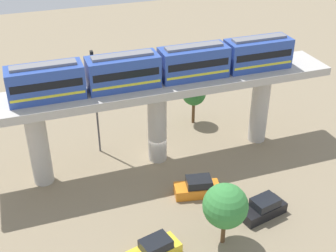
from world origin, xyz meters
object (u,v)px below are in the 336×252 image
at_px(train, 159,67).
at_px(parked_car_orange, 197,188).
at_px(parked_car_yellow, 155,250).
at_px(tree_near_viaduct, 194,94).
at_px(parked_car_black, 263,208).
at_px(signal_post, 96,99).
at_px(tree_mid_lot, 225,206).

height_order(train, parked_car_orange, train).
height_order(parked_car_yellow, tree_near_viaduct, tree_near_viaduct).
bearing_deg(parked_car_black, tree_near_viaduct, 166.44).
xyz_separation_m(train, parked_car_yellow, (12.97, -4.79, -9.57)).
bearing_deg(signal_post, tree_mid_lot, 21.84).
height_order(parked_car_yellow, tree_mid_lot, tree_mid_lot).
xyz_separation_m(parked_car_orange, tree_mid_lot, (6.36, -0.41, 3.02)).
bearing_deg(signal_post, tree_near_viaduct, 101.73).
bearing_deg(tree_mid_lot, parked_car_yellow, -92.18).
bearing_deg(parked_car_yellow, signal_post, 169.02).
distance_m(train, signal_post, 7.77).
distance_m(parked_car_black, tree_near_viaduct, 17.52).
xyz_separation_m(parked_car_orange, tree_near_viaduct, (-12.67, 4.71, 3.02)).
xyz_separation_m(parked_car_orange, signal_post, (-10.23, -7.06, 5.48)).
height_order(parked_car_black, parked_car_yellow, same).
relative_size(parked_car_yellow, tree_near_viaduct, 0.87).
relative_size(parked_car_orange, parked_car_yellow, 0.99).
bearing_deg(parked_car_black, tree_mid_lot, -81.55).
bearing_deg(tree_near_viaduct, tree_mid_lot, -15.05).
relative_size(parked_car_yellow, tree_mid_lot, 0.81).
height_order(parked_car_black, tree_near_viaduct, tree_near_viaduct).
distance_m(parked_car_yellow, tree_mid_lot, 6.51).
xyz_separation_m(train, parked_car_orange, (6.83, 1.39, -9.57)).
distance_m(train, tree_mid_lot, 14.75).
bearing_deg(parked_car_yellow, parked_car_black, 84.41).
height_order(parked_car_black, parked_car_orange, same).
relative_size(train, parked_car_orange, 6.14).
bearing_deg(parked_car_yellow, tree_mid_lot, 73.77).
xyz_separation_m(parked_car_orange, parked_car_yellow, (6.14, -6.17, 0.00)).
relative_size(train, tree_near_viaduct, 5.30).
bearing_deg(signal_post, parked_car_black, 37.51).
bearing_deg(tree_near_viaduct, signal_post, -78.27).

